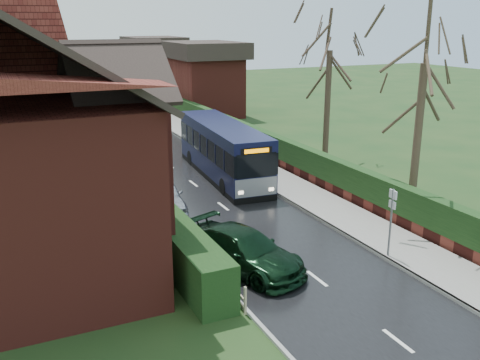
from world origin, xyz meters
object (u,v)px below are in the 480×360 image
bus (223,151)px  bus_stop_sign (391,214)px  brick_house (10,136)px  car_green (244,250)px  car_silver (160,195)px

bus → bus_stop_sign: bearing=-79.9°
brick_house → car_green: (6.84, -5.03, -3.67)m
bus → bus_stop_sign: (1.20, -12.34, 0.29)m
car_green → bus_stop_sign: (5.10, -1.48, 1.05)m
bus → car_silver: size_ratio=2.19×
brick_house → bus: bearing=28.5°
car_green → bus_stop_sign: size_ratio=1.81×
bus_stop_sign → car_green: bearing=169.5°
brick_house → car_silver: (5.93, 1.86, -3.61)m
car_silver → bus_stop_sign: bearing=-48.2°
brick_house → bus_stop_sign: size_ratio=5.48×
brick_house → bus_stop_sign: (11.93, -6.51, -2.62)m
brick_house → bus_stop_sign: bearing=-28.6°
bus → car_green: 11.56m
brick_house → car_silver: brick_house is taller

